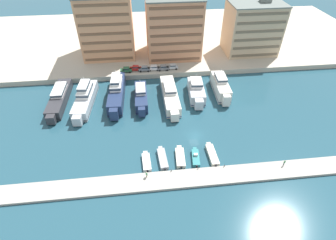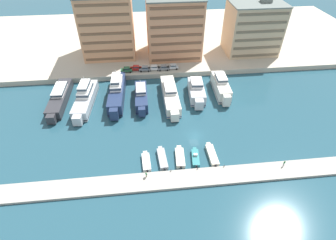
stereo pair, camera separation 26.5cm
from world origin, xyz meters
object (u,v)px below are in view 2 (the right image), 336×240
(car_white_center_left, at_px, (154,68))
(pedestrian_near_edge, at_px, (146,174))
(yacht_ivory_mid_right, at_px, (221,86))
(car_green_far_left, at_px, (127,70))
(yacht_charcoal_far_left, at_px, (60,98))
(car_grey_mid_left, at_px, (145,69))
(yacht_navy_mid_left, at_px, (117,91))
(motorboat_cream_mid_left, at_px, (180,157))
(motorboat_white_far_left, at_px, (146,162))
(yacht_silver_left, at_px, (85,97))
(yacht_ivory_center, at_px, (170,95))
(pedestrian_mid_deck, at_px, (284,163))
(yacht_silver_center_right, at_px, (196,91))
(yacht_navy_center_left, at_px, (141,96))
(motorboat_teal_center_left, at_px, (195,157))
(car_silver_center_right, at_px, (173,66))
(motorboat_cream_center, at_px, (212,155))
(car_grey_center, at_px, (164,68))
(motorboat_grey_left, at_px, (162,158))
(car_red_left, at_px, (136,68))

(car_white_center_left, xyz_separation_m, pedestrian_near_edge, (-4.90, -47.05, -1.22))
(car_white_center_left, bearing_deg, pedestrian_near_edge, -95.95)
(yacht_ivory_mid_right, xyz_separation_m, car_green_far_left, (-30.85, 13.90, 0.40))
(yacht_charcoal_far_left, distance_m, car_grey_mid_left, 30.59)
(yacht_navy_mid_left, relative_size, car_white_center_left, 5.52)
(yacht_ivory_mid_right, relative_size, car_grey_mid_left, 4.07)
(motorboat_cream_mid_left, relative_size, car_white_center_left, 1.73)
(yacht_charcoal_far_left, height_order, car_grey_mid_left, yacht_charcoal_far_left)
(yacht_navy_mid_left, xyz_separation_m, motorboat_cream_mid_left, (16.31, -27.86, -2.09))
(motorboat_white_far_left, distance_m, pedestrian_near_edge, 4.80)
(yacht_navy_mid_left, bearing_deg, yacht_ivory_mid_right, -0.52)
(yacht_silver_left, relative_size, car_grey_mid_left, 5.20)
(yacht_charcoal_far_left, relative_size, yacht_ivory_center, 0.99)
(yacht_silver_left, distance_m, pedestrian_mid_deck, 58.96)
(yacht_navy_mid_left, distance_m, yacht_silver_center_right, 25.41)
(yacht_silver_center_right, height_order, motorboat_white_far_left, yacht_silver_center_right)
(yacht_navy_center_left, bearing_deg, motorboat_teal_center_left, -64.19)
(yacht_charcoal_far_left, xyz_separation_m, yacht_silver_left, (8.18, -1.66, 0.57))
(yacht_silver_left, xyz_separation_m, car_silver_center_right, (29.24, 16.08, 0.49))
(car_white_center_left, bearing_deg, yacht_navy_center_left, -107.34)
(motorboat_cream_mid_left, height_order, motorboat_cream_center, motorboat_cream_center)
(yacht_navy_center_left, distance_m, car_silver_center_right, 20.57)
(yacht_navy_center_left, distance_m, yacht_ivory_center, 9.13)
(motorboat_teal_center_left, bearing_deg, car_white_center_left, 99.81)
(car_white_center_left, bearing_deg, yacht_silver_left, -144.65)
(yacht_navy_mid_left, relative_size, pedestrian_near_edge, 14.22)
(yacht_navy_mid_left, relative_size, pedestrian_mid_deck, 13.77)
(motorboat_white_far_left, xyz_separation_m, car_white_center_left, (4.76, 42.38, 2.35))
(car_grey_center, bearing_deg, pedestrian_near_edge, -100.10)
(yacht_navy_center_left, bearing_deg, car_silver_center_right, 54.32)
(yacht_navy_mid_left, relative_size, car_grey_center, 5.60)
(car_white_center_left, height_order, pedestrian_near_edge, car_white_center_left)
(car_white_center_left, bearing_deg, yacht_silver_center_right, -51.19)
(motorboat_grey_left, distance_m, car_grey_mid_left, 41.58)
(yacht_charcoal_far_left, distance_m, yacht_ivory_mid_right, 51.56)
(motorboat_cream_mid_left, height_order, car_red_left, car_red_left)
(yacht_ivory_center, xyz_separation_m, motorboat_cream_mid_left, (-0.43, -25.13, -1.47))
(yacht_silver_left, height_order, yacht_navy_mid_left, yacht_navy_mid_left)
(yacht_silver_left, relative_size, car_red_left, 5.07)
(yacht_ivory_mid_right, relative_size, motorboat_cream_center, 2.14)
(yacht_charcoal_far_left, bearing_deg, motorboat_cream_center, -33.28)
(motorboat_teal_center_left, bearing_deg, pedestrian_near_edge, -158.71)
(yacht_ivory_mid_right, relative_size, car_red_left, 3.97)
(pedestrian_mid_deck, bearing_deg, pedestrian_near_edge, 179.77)
(yacht_navy_mid_left, height_order, motorboat_teal_center_left, yacht_navy_mid_left)
(yacht_ivory_mid_right, height_order, motorboat_teal_center_left, yacht_ivory_mid_right)
(yacht_navy_mid_left, relative_size, yacht_ivory_center, 1.03)
(car_white_center_left, distance_m, car_grey_center, 3.44)
(yacht_ivory_mid_right, distance_m, motorboat_cream_center, 29.26)
(yacht_navy_center_left, height_order, motorboat_white_far_left, yacht_navy_center_left)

